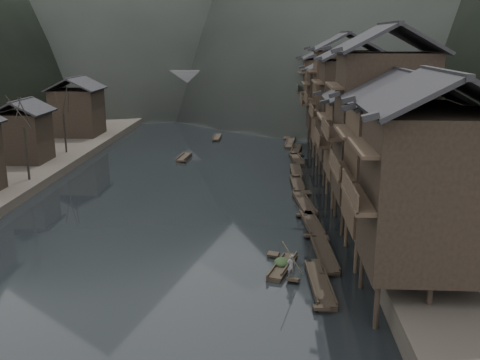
{
  "coord_description": "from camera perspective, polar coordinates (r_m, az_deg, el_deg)",
  "views": [
    {
      "loc": [
        8.27,
        -36.74,
        15.28
      ],
      "look_at": [
        5.67,
        10.94,
        2.5
      ],
      "focal_mm": 40.0,
      "sensor_mm": 36.0,
      "label": 1
    }
  ],
  "objects": [
    {
      "name": "cargo_heap",
      "position": [
        36.88,
        4.48,
        -8.26
      ],
      "size": [
        1.05,
        1.38,
        0.63
      ],
      "primitive_type": "ellipsoid",
      "color": "black",
      "rests_on": "hero_sampan"
    },
    {
      "name": "hero_sampan",
      "position": [
        36.91,
        4.57,
        -9.17
      ],
      "size": [
        2.25,
        4.81,
        0.43
      ],
      "color": "black",
      "rests_on": "water"
    },
    {
      "name": "midriver_boats",
      "position": [
        84.84,
        -1.59,
        4.74
      ],
      "size": [
        10.24,
        35.88,
        0.45
      ],
      "color": "black",
      "rests_on": "water"
    },
    {
      "name": "stone_bridge",
      "position": [
        109.52,
        -1.24,
        9.65
      ],
      "size": [
        40.0,
        6.0,
        9.0
      ],
      "color": "#4C4C4F",
      "rests_on": "ground"
    },
    {
      "name": "moored_sampans",
      "position": [
        60.18,
        6.39,
        0.38
      ],
      "size": [
        2.67,
        61.88,
        0.47
      ],
      "color": "black",
      "rests_on": "water"
    },
    {
      "name": "stilt_houses",
      "position": [
        57.02,
        12.33,
        8.34
      ],
      "size": [
        9.0,
        67.6,
        16.57
      ],
      "color": "black",
      "rests_on": "ground"
    },
    {
      "name": "water",
      "position": [
        40.64,
        -8.93,
        -7.29
      ],
      "size": [
        300.0,
        300.0,
        0.0
      ],
      "primitive_type": "plane",
      "color": "black",
      "rests_on": "ground"
    },
    {
      "name": "left_houses",
      "position": [
        64.44,
        -23.54,
        5.15
      ],
      "size": [
        8.1,
        53.2,
        8.73
      ],
      "color": "black",
      "rests_on": "left_bank"
    },
    {
      "name": "right_bank",
      "position": [
        82.52,
        22.02,
        3.85
      ],
      "size": [
        40.0,
        200.0,
        1.8
      ],
      "primitive_type": "cube",
      "color": "#2D2823",
      "rests_on": "ground"
    },
    {
      "name": "boatman",
      "position": [
        35.06,
        5.49,
        -8.75
      ],
      "size": [
        0.58,
        0.39,
        1.55
      ],
      "primitive_type": "imported",
      "rotation": [
        0.0,
        0.0,
        3.18
      ],
      "color": "#5A5A5D",
      "rests_on": "hero_sampan"
    },
    {
      "name": "bamboo_pole",
      "position": [
        34.13,
        5.93,
        -4.81
      ],
      "size": [
        1.71,
        2.24,
        3.57
      ],
      "primitive_type": "cylinder",
      "rotation": [
        0.65,
        0.0,
        -0.65
      ],
      "color": "#8C7A51",
      "rests_on": "boatman"
    }
  ]
}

